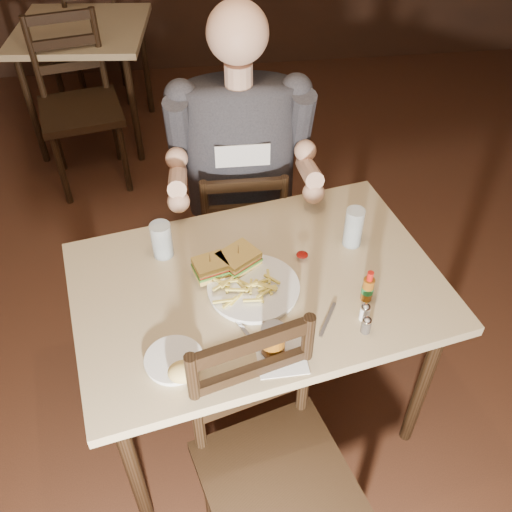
{
  "coord_description": "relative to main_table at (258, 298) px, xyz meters",
  "views": [
    {
      "loc": [
        0.07,
        -1.17,
        2.18
      ],
      "look_at": [
        0.24,
        0.22,
        0.85
      ],
      "focal_mm": 40.0,
      "sensor_mm": 36.0,
      "label": 1
    }
  ],
  "objects": [
    {
      "name": "side_plate",
      "position": [
        -0.29,
        -0.3,
        0.08
      ],
      "size": [
        0.2,
        0.2,
        0.01
      ],
      "primitive_type": "cylinder",
      "rotation": [
        0.0,
        0.0,
        0.2
      ],
      "color": "white",
      "rests_on": "main_table"
    },
    {
      "name": "glass_right",
      "position": [
        0.37,
        0.16,
        0.15
      ],
      "size": [
        0.08,
        0.08,
        0.15
      ],
      "primitive_type": "cylinder",
      "rotation": [
        0.0,
        0.0,
        0.2
      ],
      "color": "silver",
      "rests_on": "main_table"
    },
    {
      "name": "pepper_shaker",
      "position": [
        0.31,
        -0.25,
        0.11
      ],
      "size": [
        0.04,
        0.04,
        0.06
      ],
      "primitive_type": null,
      "rotation": [
        0.0,
        0.0,
        0.2
      ],
      "color": "#38332D",
      "rests_on": "main_table"
    },
    {
      "name": "knife",
      "position": [
        -0.05,
        -0.24,
        0.08
      ],
      "size": [
        0.09,
        0.18,
        0.0
      ],
      "primitive_type": "cube",
      "rotation": [
        0.0,
        0.0,
        0.45
      ],
      "color": "silver",
      "rests_on": "napkin"
    },
    {
      "name": "main_table",
      "position": [
        0.0,
        0.0,
        0.0
      ],
      "size": [
        1.38,
        1.06,
        0.77
      ],
      "rotation": [
        0.0,
        0.0,
        0.2
      ],
      "color": "tan",
      "rests_on": "ground"
    },
    {
      "name": "ketchup_dollop",
      "position": [
        0.17,
        0.1,
        0.1
      ],
      "size": [
        0.05,
        0.05,
        0.01
      ],
      "primitive_type": "ellipsoid",
      "rotation": [
        0.0,
        0.0,
        0.2
      ],
      "color": "maroon",
      "rests_on": "dinner_plate"
    },
    {
      "name": "bg_chair_near",
      "position": [
        -0.82,
        1.78,
        -0.2
      ],
      "size": [
        0.55,
        0.59,
        0.99
      ],
      "primitive_type": null,
      "rotation": [
        0.0,
        0.0,
        0.21
      ],
      "color": "black",
      "rests_on": "ground"
    },
    {
      "name": "chair_far",
      "position": [
        0.01,
        0.65,
        -0.26
      ],
      "size": [
        0.41,
        0.44,
        0.86
      ],
      "primitive_type": null,
      "rotation": [
        0.0,
        0.0,
        3.12
      ],
      "color": "black",
      "rests_on": "ground"
    },
    {
      "name": "sandwich_left",
      "position": [
        -0.16,
        0.05,
        0.14
      ],
      "size": [
        0.13,
        0.12,
        0.1
      ],
      "primitive_type": null,
      "rotation": [
        0.0,
        0.0,
        0.29
      ],
      "color": "gold",
      "rests_on": "dinner_plate"
    },
    {
      "name": "bg_chair_far",
      "position": [
        -0.82,
        2.88,
        -0.26
      ],
      "size": [
        0.46,
        0.49,
        0.86
      ],
      "primitive_type": null,
      "rotation": [
        0.0,
        0.0,
        3.3
      ],
      "color": "black",
      "rests_on": "ground"
    },
    {
      "name": "bg_table",
      "position": [
        -0.82,
        2.33,
        -0.01
      ],
      "size": [
        0.88,
        0.88,
        0.77
      ],
      "rotation": [
        0.0,
        0.0,
        -0.1
      ],
      "color": "tan",
      "rests_on": "ground"
    },
    {
      "name": "fries_pile",
      "position": [
        -0.05,
        -0.06,
        0.11
      ],
      "size": [
        0.28,
        0.22,
        0.04
      ],
      "primitive_type": null,
      "rotation": [
        0.0,
        0.0,
        0.2
      ],
      "color": "#EFDB5C",
      "rests_on": "dinner_plate"
    },
    {
      "name": "sandwich_right",
      "position": [
        -0.06,
        0.08,
        0.15
      ],
      "size": [
        0.16,
        0.16,
        0.11
      ],
      "primitive_type": null,
      "rotation": [
        0.0,
        0.0,
        0.61
      ],
      "color": "gold",
      "rests_on": "dinner_plate"
    },
    {
      "name": "chair_near",
      "position": [
        -0.01,
        -0.56,
        -0.22
      ],
      "size": [
        0.55,
        0.58,
        0.95
      ],
      "primitive_type": null,
      "rotation": [
        0.0,
        0.0,
        0.27
      ],
      "color": "black",
      "rests_on": "ground"
    },
    {
      "name": "syrup_dispenser",
      "position": [
        0.01,
        -0.29,
        0.13
      ],
      "size": [
        0.09,
        0.09,
        0.1
      ],
      "primitive_type": null,
      "rotation": [
        0.0,
        0.0,
        0.2
      ],
      "color": "brown",
      "rests_on": "main_table"
    },
    {
      "name": "glass_left",
      "position": [
        -0.32,
        0.18,
        0.15
      ],
      "size": [
        0.09,
        0.09,
        0.14
      ],
      "primitive_type": "cylinder",
      "rotation": [
        0.0,
        0.0,
        0.2
      ],
      "color": "silver",
      "rests_on": "main_table"
    },
    {
      "name": "salt_shaker",
      "position": [
        0.32,
        -0.2,
        0.11
      ],
      "size": [
        0.04,
        0.04,
        0.06
      ],
      "primitive_type": null,
      "rotation": [
        0.0,
        0.0,
        0.2
      ],
      "color": "white",
      "rests_on": "main_table"
    },
    {
      "name": "hot_sauce",
      "position": [
        0.35,
        -0.12,
        0.14
      ],
      "size": [
        0.05,
        0.05,
        0.12
      ],
      "primitive_type": null,
      "rotation": [
        0.0,
        0.0,
        0.2
      ],
      "color": "brown",
      "rests_on": "main_table"
    },
    {
      "name": "dinner_plate",
      "position": [
        -0.02,
        -0.03,
        0.09
      ],
      "size": [
        0.36,
        0.36,
        0.02
      ],
      "primitive_type": "cylinder",
      "rotation": [
        0.0,
        0.0,
        0.2
      ],
      "color": "white",
      "rests_on": "main_table"
    },
    {
      "name": "room_shell",
      "position": [
        -0.24,
        -0.17,
        0.71
      ],
      "size": [
        7.0,
        7.0,
        7.0
      ],
      "color": "black",
      "rests_on": "ground"
    },
    {
      "name": "bread_roll",
      "position": [
        -0.26,
        -0.36,
        0.12
      ],
      "size": [
        0.11,
        0.09,
        0.05
      ],
      "primitive_type": "ellipsoid",
      "rotation": [
        0.0,
        0.0,
        0.2
      ],
      "color": "#D8B864",
      "rests_on": "side_plate"
    },
    {
      "name": "napkin",
      "position": [
        0.03,
        -0.32,
        0.08
      ],
      "size": [
        0.15,
        0.14,
        0.0
      ],
      "primitive_type": "cube",
      "rotation": [
        0.0,
        0.0,
        0.02
      ],
      "color": "white",
      "rests_on": "main_table"
    },
    {
      "name": "diner",
      "position": [
        0.01,
        0.6,
        0.27
      ],
      "size": [
        0.61,
        0.48,
        1.04
      ],
      "primitive_type": null,
      "rotation": [
        0.0,
        0.0,
        -0.02
      ],
      "color": "#333238",
      "rests_on": "chair_far"
    },
    {
      "name": "fork",
      "position": [
        0.2,
        -0.19,
        0.08
      ],
      "size": [
        0.09,
        0.14,
        0.0
      ],
      "primitive_type": "cube",
      "rotation": [
        0.0,
        0.0,
        -0.52
      ],
      "color": "silver",
      "rests_on": "napkin"
    }
  ]
}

